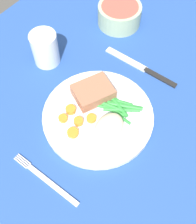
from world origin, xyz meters
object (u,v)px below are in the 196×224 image
object	(u,v)px
meat_portion	(93,92)
knife	(142,68)
dinner_plate	(98,116)
salad_bowl	(119,14)
fork	(46,180)
water_glass	(46,50)

from	to	relation	value
meat_portion	knife	distance (cm)	15.77
dinner_plate	salad_bowl	bearing A→B (deg)	26.01
meat_portion	fork	world-z (taller)	meat_portion
fork	knife	world-z (taller)	knife
dinner_plate	water_glass	distance (cm)	21.71
meat_portion	knife	xyz separation A→B (cm)	(14.93, -4.19, -2.86)
salad_bowl	water_glass	bearing A→B (deg)	163.30
knife	salad_bowl	bearing A→B (deg)	58.58
dinner_plate	fork	size ratio (longest dim) A/B	1.49
knife	fork	bearing A→B (deg)	-175.66
meat_portion	knife	world-z (taller)	meat_portion
fork	meat_portion	bearing A→B (deg)	15.16
dinner_plate	fork	bearing A→B (deg)	-179.17
dinner_plate	fork	xyz separation A→B (cm)	(-17.74, -0.26, -0.60)
fork	knife	distance (cm)	36.02
fork	knife	xyz separation A→B (cm)	(36.02, -0.03, -0.00)
salad_bowl	fork	bearing A→B (deg)	-162.97
knife	salad_bowl	world-z (taller)	salad_bowl
knife	water_glass	distance (cm)	24.54
dinner_plate	water_glass	xyz separation A→B (cm)	(5.98, 20.67, 2.85)
knife	salad_bowl	xyz separation A→B (cm)	(10.24, 14.20, 2.98)
water_glass	salad_bowl	distance (cm)	23.53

